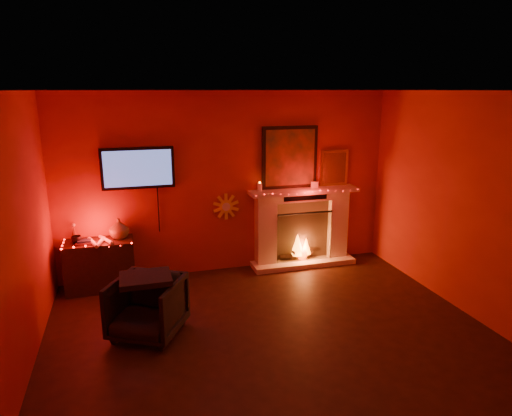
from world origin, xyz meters
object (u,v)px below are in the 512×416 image
(console_table, at_px, (101,262))
(armchair, at_px, (147,307))
(fireplace, at_px, (302,220))
(tv, at_px, (138,168))
(sunburst_clock, at_px, (226,207))

(console_table, xyz_separation_m, armchair, (0.54, -1.46, -0.05))
(fireplace, distance_m, tv, 2.61)
(fireplace, distance_m, sunburst_clock, 1.23)
(tv, xyz_separation_m, console_table, (-0.58, -0.19, -1.26))
(fireplace, distance_m, console_table, 3.04)
(fireplace, height_order, armchair, fireplace)
(console_table, relative_size, armchair, 1.32)
(tv, bearing_deg, console_table, -161.91)
(sunburst_clock, bearing_deg, fireplace, -4.37)
(armchair, bearing_deg, tv, 117.87)
(tv, height_order, console_table, tv)
(tv, bearing_deg, armchair, -91.50)
(fireplace, relative_size, sunburst_clock, 5.45)
(tv, distance_m, sunburst_clock, 1.41)
(tv, height_order, armchair, tv)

